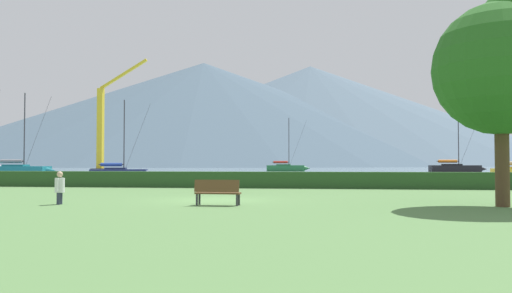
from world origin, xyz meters
TOP-DOWN VIEW (x-y plane):
  - ground_plane at (0.00, 0.00)m, footprint 1000.00×1000.00m
  - harbor_water at (0.00, 137.00)m, footprint 320.00×246.00m
  - hedge_line at (0.00, 11.00)m, footprint 80.00×1.20m
  - sailboat_slip_2 at (-17.03, 30.77)m, footprint 6.81×3.31m
  - sailboat_slip_3 at (24.97, 65.17)m, footprint 8.90×2.92m
  - sailboat_slip_4 at (-3.20, 77.93)m, footprint 8.32×2.63m
  - sailboat_slip_5 at (-33.84, 39.26)m, footprint 8.63×3.00m
  - park_bench_near_path at (0.75, -2.76)m, footprint 1.70×0.55m
  - person_seated_viewer at (-5.27, -3.10)m, footprint 0.36×0.57m
  - park_tree at (11.14, -1.87)m, footprint 4.82×4.82m
  - dock_crane at (-27.01, 48.29)m, footprint 7.85×2.00m
  - distant_hill_west_ridge at (-7.70, 347.66)m, footprint 342.99×342.99m
  - distant_hill_central_peak at (-76.43, 310.67)m, footprint 349.99×349.99m

SIDE VIEW (x-z plane):
  - ground_plane at x=0.00m, z-range 0.00..0.00m
  - harbor_water at x=0.00m, z-range 0.00..0.00m
  - hedge_line at x=0.00m, z-range 0.00..1.02m
  - park_bench_near_path at x=0.75m, z-range 0.06..1.01m
  - sailboat_slip_2 at x=-17.03m, z-range -3.58..4.69m
  - person_seated_viewer at x=-5.27m, z-range 0.06..1.31m
  - sailboat_slip_4 at x=-3.20m, z-range -4.44..5.81m
  - sailboat_slip_5 at x=-33.84m, z-range -4.52..5.94m
  - sailboat_slip_3 at x=24.97m, z-range -4.46..5.92m
  - park_tree at x=11.14m, z-range 1.28..9.28m
  - dock_crane at x=-27.01m, z-range -2.66..13.63m
  - distant_hill_central_peak at x=-76.43m, z-range 0.00..67.68m
  - distant_hill_west_ridge at x=-7.70m, z-range 0.00..70.54m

